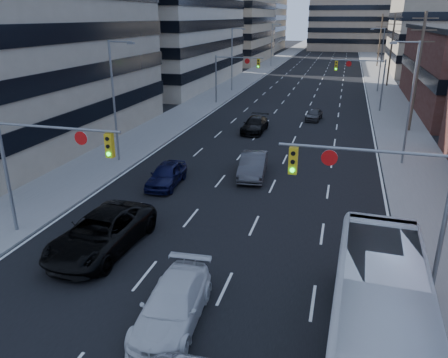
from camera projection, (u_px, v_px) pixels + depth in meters
road_surface at (328, 53)px, 130.46m from camera, size 18.00×300.00×0.02m
sidewalk_left at (290, 52)px, 133.30m from camera, size 5.00×300.00×0.15m
sidewalk_right at (368, 54)px, 127.59m from camera, size 5.00×300.00×0.15m
office_left_far at (224, 27)px, 106.53m from camera, size 20.00×30.00×16.00m
bg_block_left at (245, 18)px, 142.94m from camera, size 24.00×24.00×20.00m
bg_block_right at (448, 33)px, 120.42m from camera, size 22.00×22.00×12.00m
signal_near_left at (48, 157)px, 20.65m from camera, size 6.59×0.33×6.00m
signal_near_right at (378, 188)px, 16.95m from camera, size 6.59×0.33×6.00m
signal_far_left at (234, 70)px, 54.12m from camera, size 6.09×0.33×6.00m
signal_far_right at (363, 74)px, 50.30m from camera, size 6.09×0.33×6.00m
utility_pole_block at (417, 71)px, 40.54m from camera, size 2.20×0.28×11.00m
utility_pole_midblock at (391, 49)px, 67.63m from camera, size 2.20×0.28×11.00m
utility_pole_distant at (380, 39)px, 94.71m from camera, size 2.20×0.28×11.00m
streetlight_left_near at (115, 97)px, 31.95m from camera, size 2.03×0.22×9.00m
streetlight_left_mid at (233, 56)px, 63.55m from camera, size 2.03×0.22×9.00m
streetlight_left_far at (272, 43)px, 95.15m from camera, size 2.03×0.22×9.00m
streetlight_right_near at (409, 98)px, 31.33m from camera, size 2.03×0.22×9.00m
streetlight_right_far at (380, 57)px, 62.93m from camera, size 2.03×0.22×9.00m
black_pickup at (101, 233)px, 20.76m from camera, size 3.33×6.66×1.81m
white_van at (173, 305)px, 15.85m from camera, size 2.40×5.23×1.48m
transit_bus at (380, 342)px, 12.68m from camera, size 3.33×12.42×3.43m
sedan_blue at (166, 175)px, 28.82m from camera, size 1.98×4.53×1.52m
sedan_grey_center at (253, 165)px, 30.44m from camera, size 2.21×5.09×1.63m
sedan_black_far at (255, 125)px, 42.17m from camera, size 2.14×5.02×1.44m
sedan_grey_right at (314, 114)px, 47.02m from camera, size 1.84×3.75×1.23m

